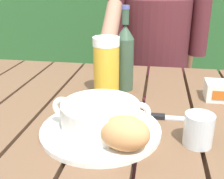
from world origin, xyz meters
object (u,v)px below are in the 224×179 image
serving_plate (101,129)px  bread_roll (125,133)px  butter_tub (223,91)px  table_knife (164,117)px  person_eating (155,60)px  beer_glass (106,67)px  beer_bottle (126,56)px  chair_near_diner (154,89)px  soup_bowl (101,115)px  water_glass_small (198,130)px

serving_plate → bread_roll: bearing=-49.4°
butter_tub → table_knife: size_ratio=0.68×
person_eating → bread_roll: person_eating is taller
serving_plate → bread_roll: (0.07, -0.08, 0.04)m
serving_plate → table_knife: bearing=32.1°
beer_glass → beer_bottle: (0.05, 0.05, 0.02)m
table_knife → beer_glass: bearing=141.8°
person_eating → table_knife: size_ratio=8.12×
chair_near_diner → person_eating: (-0.00, -0.20, 0.23)m
chair_near_diner → serving_plate: bearing=-96.6°
beer_glass → table_knife: beer_glass is taller
chair_near_diner → bread_roll: chair_near_diner is taller
chair_near_diner → butter_tub: chair_near_diner is taller
serving_plate → soup_bowl: soup_bowl is taller
beer_bottle → water_glass_small: beer_bottle is taller
chair_near_diner → beer_glass: bearing=-100.6°
table_knife → soup_bowl: bearing=-147.9°
person_eating → water_glass_small: size_ratio=16.81×
bread_roll → table_knife: size_ratio=0.76×
serving_plate → beer_bottle: size_ratio=1.07×
bread_roll → table_knife: bread_roll is taller
table_knife → butter_tub: bearing=42.4°
bread_roll → serving_plate: bearing=130.6°
serving_plate → soup_bowl: 0.04m
chair_near_diner → butter_tub: (0.21, -0.74, 0.30)m
chair_near_diner → serving_plate: chair_near_diner is taller
beer_glass → table_knife: bearing=-38.2°
serving_plate → beer_glass: beer_glass is taller
beer_glass → table_knife: 0.24m
soup_bowl → bread_roll: size_ratio=2.05×
water_glass_small → butter_tub: size_ratio=0.71×
bread_roll → beer_glass: (-0.10, 0.31, 0.04)m
bread_roll → water_glass_small: (0.15, 0.06, -0.01)m
water_glass_small → table_knife: bearing=122.4°
beer_glass → water_glass_small: size_ratio=2.50×
person_eating → bread_roll: (-0.04, -0.88, 0.09)m
chair_near_diner → serving_plate: (-0.11, -1.00, 0.28)m
beer_glass → beer_bottle: 0.08m
chair_near_diner → water_glass_small: 1.06m
butter_tub → bread_roll: bearing=-127.8°
bread_roll → beer_bottle: (-0.04, 0.36, 0.06)m
beer_glass → butter_tub: (0.35, 0.02, -0.06)m
serving_plate → bread_roll: 0.11m
beer_bottle → water_glass_small: bearing=-57.3°
bread_roll → beer_bottle: 0.37m
chair_near_diner → bread_roll: bearing=-92.5°
beer_glass → butter_tub: bearing=2.9°
person_eating → beer_glass: bearing=-103.9°
soup_bowl → water_glass_small: 0.22m
person_eating → serving_plate: bearing=-97.9°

